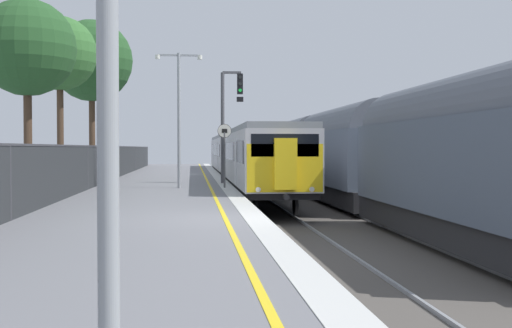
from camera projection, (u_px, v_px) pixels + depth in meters
name	position (u px, v px, depth m)	size (l,w,h in m)	color
ground	(345.00, 242.00, 16.43)	(17.40, 110.00, 1.21)	slate
commuter_train_at_platform	(242.00, 155.00, 42.79)	(2.83, 40.07, 3.81)	#B7B7BC
freight_train_adjacent_track	(344.00, 152.00, 31.57)	(2.60, 40.99, 4.61)	#232326
signal_gantry	(228.00, 114.00, 32.19)	(1.10, 0.24, 5.46)	#47474C
speed_limit_sign	(225.00, 147.00, 28.40)	(0.59, 0.08, 2.76)	#59595B
platform_lamp_mid	(179.00, 109.00, 28.31)	(2.00, 0.20, 5.80)	#93999E
platform_back_fence	(10.00, 180.00, 15.61)	(0.07, 99.00, 1.84)	#282B2D
background_tree_left	(58.00, 56.00, 31.56)	(3.54, 3.54, 8.01)	#473323
background_tree_centre	(26.00, 50.00, 23.68)	(3.50, 3.50, 7.09)	#473323
background_tree_right	(90.00, 63.00, 37.53)	(4.62, 4.62, 9.00)	#473323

